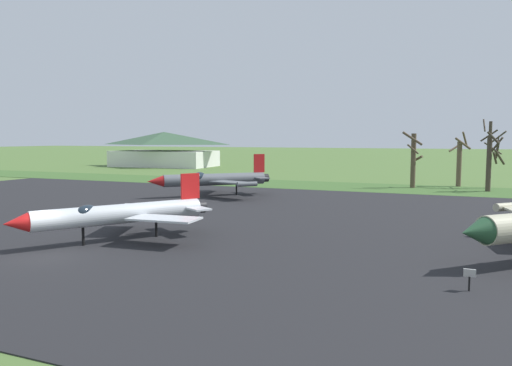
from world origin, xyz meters
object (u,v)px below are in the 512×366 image
jet_fighter_front_left (213,179)px  info_placard_rear_center (469,278)px  jet_fighter_front_right (119,214)px  visitor_building (164,149)px

jet_fighter_front_left → info_placard_rear_center: jet_fighter_front_left is taller
jet_fighter_front_right → info_placard_rear_center: (20.14, -2.48, -1.16)m
info_placard_rear_center → visitor_building: (-63.98, 73.63, 3.34)m
jet_fighter_front_left → jet_fighter_front_right: jet_fighter_front_left is taller
jet_fighter_front_left → info_placard_rear_center: 37.04m
jet_fighter_front_left → visitor_building: bearing=128.5°
jet_fighter_front_right → visitor_building: visitor_building is taller
info_placard_rear_center → jet_fighter_front_left: bearing=135.0°
info_placard_rear_center → visitor_building: visitor_building is taller
jet_fighter_front_left → jet_fighter_front_right: size_ratio=1.02×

